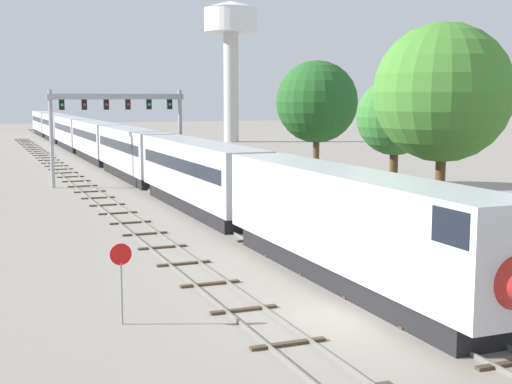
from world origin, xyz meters
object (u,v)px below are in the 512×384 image
Objects in this scene: signal_gantry at (117,115)px; trackside_tree_mid at (395,117)px; trackside_tree_left at (443,93)px; trackside_tree_right at (317,102)px; passenger_train at (95,139)px; stop_sign at (121,272)px; water_tower at (231,32)px.

signal_gantry is 27.12m from trackside_tree_mid.
trackside_tree_right is at bearing 80.10° from trackside_tree_left.
trackside_tree_mid reaches higher than passenger_train.
trackside_tree_right reaches higher than trackside_tree_mid.
trackside_tree_right reaches higher than stop_sign.
trackside_tree_mid is at bearing -59.32° from signal_gantry.
trackside_tree_left reaches higher than trackside_tree_right.
trackside_tree_right is (2.20, 15.91, 0.90)m from trackside_tree_mid.
signal_gantry is 40.91m from stop_sign.
trackside_tree_left reaches higher than stop_sign.
signal_gantry is at bearing 120.68° from trackside_tree_mid.
trackside_tree_mid is 0.83× the size of trackside_tree_right.
trackside_tree_right reaches higher than signal_gantry.
signal_gantry is 1.10× the size of trackside_tree_right.
stop_sign is (-7.75, -39.93, -4.38)m from signal_gantry.
signal_gantry is 33.32m from trackside_tree_left.
trackside_tree_left is at bearing -103.96° from trackside_tree_mid.
trackside_tree_mid is (1.93, 7.74, -1.57)m from trackside_tree_left.
trackside_tree_right is (4.13, 23.66, -0.67)m from trackside_tree_left.
trackside_tree_mid is at bearing 76.04° from trackside_tree_left.
water_tower reaches higher than trackside_tree_right.
signal_gantry is 1.33× the size of trackside_tree_mid.
passenger_train is 12.47× the size of trackside_tree_left.
stop_sign is 22.44m from trackside_tree_left.
trackside_tree_right is (23.79, 32.52, 5.55)m from stop_sign.
signal_gantry reaches higher than stop_sign.
water_tower reaches higher than trackside_tree_mid.
trackside_tree_left is (19.66, 8.86, 6.22)m from stop_sign.
trackside_tree_mid is at bearing 37.57° from stop_sign.
trackside_tree_right is (-14.54, -62.22, -11.46)m from water_tower.
trackside_tree_left is (-18.66, -85.88, -10.79)m from water_tower.
trackside_tree_right is at bearing -24.80° from signal_gantry.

